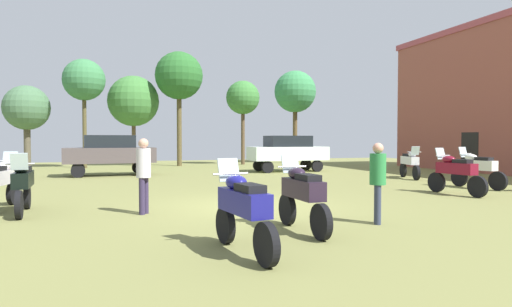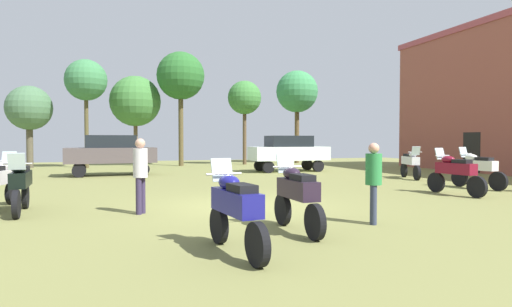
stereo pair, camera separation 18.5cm
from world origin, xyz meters
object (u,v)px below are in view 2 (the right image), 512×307
motorcycle_6 (411,163)px  car_1 (289,151)px  motorcycle_4 (478,168)px  person_3 (374,177)px  motorcycle_11 (297,194)px  tree_6 (86,81)px  tree_1 (135,101)px  car_3 (111,152)px  person_1 (140,170)px  tree_2 (181,77)px  tree_4 (245,98)px  tree_5 (29,109)px  motorcycle_3 (21,183)px  motorcycle_10 (455,172)px  tree_3 (297,92)px  motorcycle_1 (235,208)px

motorcycle_6 → car_1: (-3.65, 5.82, 0.44)m
motorcycle_4 → person_3: size_ratio=1.31×
motorcycle_11 → tree_6: 22.50m
tree_1 → car_3: bearing=-100.3°
person_1 → car_3: bearing=-142.1°
motorcycle_4 → tree_1: (-11.40, 18.17, 3.65)m
motorcycle_6 → tree_2: 16.41m
tree_2 → tree_4: (4.59, 0.36, -1.30)m
tree_5 → tree_6: tree_6 is taller
motorcycle_3 → person_1: (2.76, -0.92, 0.33)m
car_3 → tree_5: size_ratio=0.86×
motorcycle_11 → person_1: bearing=131.3°
motorcycle_3 → motorcycle_11: motorcycle_11 is taller
motorcycle_3 → tree_6: 18.08m
motorcycle_4 → tree_5: size_ratio=0.44×
motorcycle_4 → motorcycle_11: (-9.15, -4.88, -0.01)m
tree_1 → motorcycle_6: bearing=-50.4°
motorcycle_6 → person_1: person_1 is taller
tree_4 → tree_5: bearing=178.8°
motorcycle_10 → car_1: car_1 is taller
motorcycle_11 → person_1: size_ratio=1.17×
tree_5 → motorcycle_3: bearing=-80.4°
tree_3 → motorcycle_11: bearing=-112.8°
car_3 → person_1: car_3 is taller
motorcycle_11 → tree_3: (9.65, 22.97, 4.67)m
motorcycle_11 → car_1: 15.88m
motorcycle_1 → tree_5: (-7.14, 23.70, 3.00)m
tree_5 → motorcycle_6: bearing=-36.8°
car_3 → tree_6: tree_6 is taller
person_1 → person_3: size_ratio=1.06×
car_1 → tree_1: bearing=43.4°
person_1 → motorcycle_10: bearing=127.6°
motorcycle_10 → motorcycle_11: bearing=-158.9°
car_1 → tree_6: 13.49m
motorcycle_3 → tree_5: bearing=-84.5°
motorcycle_11 → tree_6: size_ratio=0.31×
person_1 → tree_2: bearing=-156.9°
motorcycle_6 → person_1: (-12.17, -5.99, 0.33)m
motorcycle_3 → tree_4: tree_4 is taller
person_3 → tree_3: (7.81, 22.75, 4.39)m
motorcycle_1 → tree_6: (-3.72, 22.57, 4.73)m
motorcycle_1 → tree_4: (6.82, 23.42, 4.02)m
car_3 → tree_6: bearing=9.4°
motorcycle_6 → tree_2: bearing=-39.2°
tree_3 → tree_4: 4.49m
motorcycle_4 → tree_2: bearing=108.8°
tree_5 → motorcycle_11: bearing=-68.9°
motorcycle_10 → person_3: bearing=-152.9°
car_1 → tree_5: size_ratio=0.84×
person_3 → tree_4: (3.44, 21.99, 3.74)m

